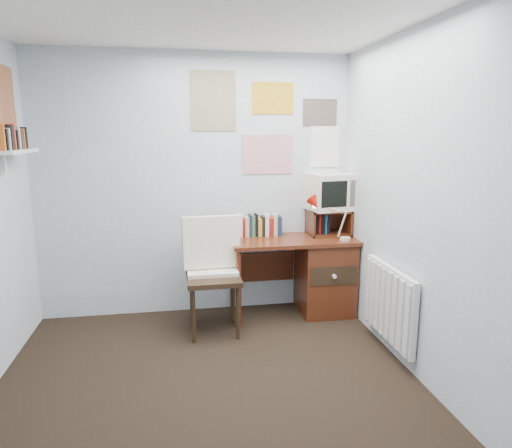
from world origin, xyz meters
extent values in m
plane|color=black|center=(0.00, 0.00, 0.00)|extent=(3.50, 3.50, 0.00)
cube|color=silver|center=(0.00, 1.75, 1.25)|extent=(3.00, 0.02, 2.50)
cube|color=silver|center=(1.50, 0.00, 1.25)|extent=(0.02, 3.50, 2.50)
cube|color=#5A2714|center=(0.90, 1.48, 0.74)|extent=(1.20, 0.55, 0.03)
cube|color=#5A2714|center=(1.23, 1.48, 0.36)|extent=(0.50, 0.50, 0.72)
cylinder|color=#5A2714|center=(0.34, 1.24, 0.36)|extent=(0.04, 0.04, 0.72)
cylinder|color=#5A2714|center=(0.34, 1.71, 0.36)|extent=(0.04, 0.04, 0.72)
cube|color=#5A2714|center=(0.65, 1.73, 0.42)|extent=(0.64, 0.02, 0.30)
cube|color=black|center=(0.11, 1.18, 0.50)|extent=(0.51, 0.49, 1.00)
cube|color=#B5170C|center=(1.37, 1.33, 0.94)|extent=(0.28, 0.25, 0.36)
cube|color=#5A2714|center=(1.29, 1.59, 0.89)|extent=(0.40, 0.30, 0.25)
cube|color=beige|center=(1.30, 1.61, 1.20)|extent=(0.46, 0.44, 0.39)
cube|color=#5A2714|center=(0.66, 1.66, 0.87)|extent=(0.60, 0.14, 0.22)
cube|color=white|center=(1.46, 0.55, 0.42)|extent=(0.09, 0.80, 0.60)
cube|color=white|center=(-1.40, 1.10, 1.62)|extent=(0.20, 0.62, 0.24)
cube|color=white|center=(0.70, 1.74, 1.85)|extent=(1.20, 0.01, 0.90)
camera|label=1|loc=(-0.18, -2.66, 1.76)|focal=32.00mm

